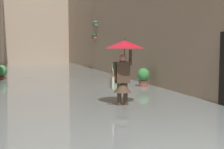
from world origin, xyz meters
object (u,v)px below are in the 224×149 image
Objects in this scene: potted_plant_mid_left at (143,78)px; potted_plant_near_right at (2,72)px; potted_plant_near_left at (115,70)px; person_wading at (124,59)px.

potted_plant_near_right is at bearing -40.51° from potted_plant_mid_left.
potted_plant_mid_left is at bearing 88.29° from potted_plant_near_left.
potted_plant_near_right is at bearing -7.20° from potted_plant_near_left.
potted_plant_near_left reaches higher than potted_plant_near_right.
potted_plant_mid_left reaches higher than potted_plant_near_right.
potted_plant_near_left is 5.85m from potted_plant_near_right.
potted_plant_near_left is 1.05× the size of potted_plant_near_right.
potted_plant_near_left is at bearing -106.44° from person_wading.
potted_plant_near_right is (3.50, -8.53, -0.97)m from person_wading.
potted_plant_mid_left is 4.12m from potted_plant_near_left.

